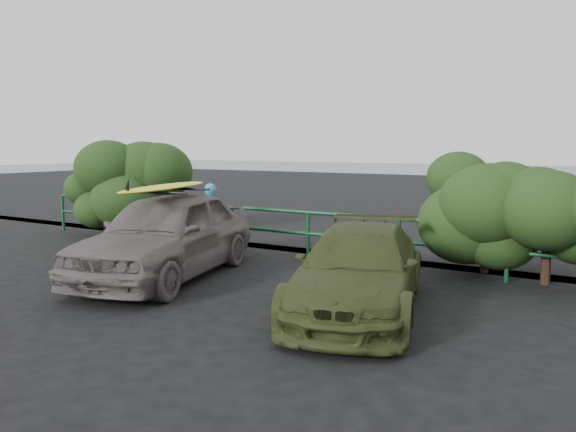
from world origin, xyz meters
name	(u,v)px	position (x,y,z in m)	size (l,w,h in m)	color
ground	(83,311)	(0.00, 0.00, 0.00)	(80.00, 80.00, 0.00)	black
ocean	(553,169)	(0.00, 60.00, 0.00)	(200.00, 200.00, 0.00)	#525B65
guardrail	(269,231)	(0.00, 5.00, 0.52)	(14.00, 0.08, 1.04)	#134324
shrub_left	(127,193)	(-4.80, 5.40, 1.13)	(3.20, 2.40, 2.26)	#223D16
shrub_right	(514,220)	(5.00, 5.50, 1.06)	(3.20, 2.40, 2.11)	#223D16
sedan	(166,235)	(-0.43, 2.24, 0.79)	(1.86, 4.62, 1.57)	#665C5B
olive_vehicle	(359,270)	(3.45, 2.10, 0.61)	(1.70, 4.18, 1.21)	#37401C
man	(211,219)	(-1.16, 4.43, 0.79)	(0.58, 0.38, 1.58)	#3E99BC
roof_rack	(165,190)	(-0.43, 2.24, 1.59)	(1.33, 0.93, 0.04)	black
surfboard	(165,187)	(-0.43, 2.24, 1.66)	(0.60, 2.89, 0.09)	yellow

